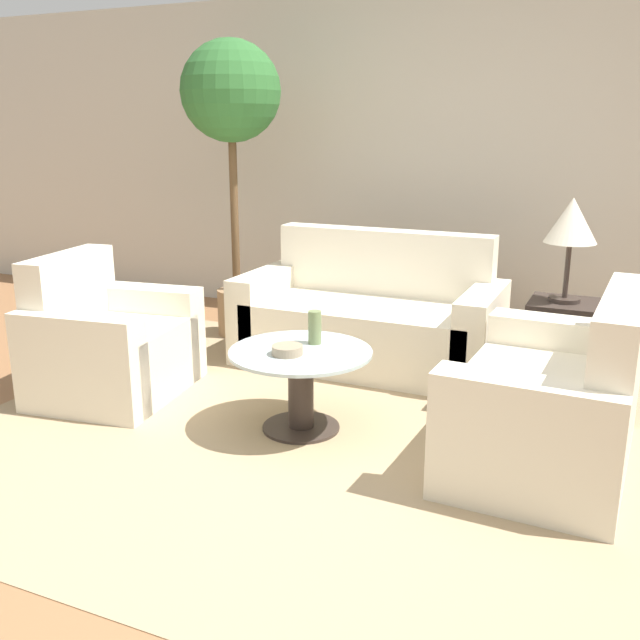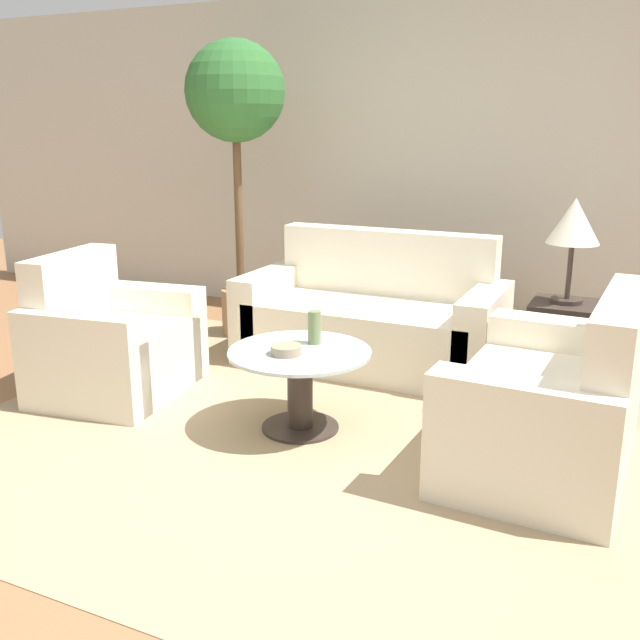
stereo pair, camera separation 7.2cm
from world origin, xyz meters
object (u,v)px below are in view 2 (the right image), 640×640
bowl (286,350)px  sofa_main (374,321)px  loveseat (558,410)px  coffee_table (300,379)px  potted_plant (236,111)px  armchair (109,346)px  table_lamp (574,224)px  vase (314,327)px

bowl → sofa_main: bearing=90.9°
loveseat → coffee_table: 1.31m
potted_plant → bowl: potted_plant is taller
loveseat → bowl: 1.36m
armchair → loveseat: size_ratio=0.80×
sofa_main → table_lamp: (1.25, -0.17, 0.76)m
coffee_table → table_lamp: 1.77m
sofa_main → bowl: 1.33m
loveseat → vase: loveseat is taller
loveseat → coffee_table: (-1.30, -0.14, -0.00)m
potted_plant → bowl: size_ratio=13.50×
coffee_table → armchair: bearing=179.1°
loveseat → table_lamp: 1.20m
potted_plant → armchair: bearing=-93.5°
table_lamp → loveseat: bearing=-83.8°
potted_plant → vase: 2.12m
potted_plant → bowl: bearing=-51.6°
armchair → table_lamp: (2.52, 1.04, 0.76)m
armchair → sofa_main: bearing=-53.9°
table_lamp → bowl: 1.78m
armchair → potted_plant: bearing=-11.2°
potted_plant → vase: (1.25, -1.28, -1.14)m
sofa_main → armchair: bearing=-136.2°
loveseat → vase: size_ratio=7.00×
armchair → coffee_table: armchair is taller
vase → potted_plant: bearing=134.3°
loveseat → table_lamp: table_lamp is taller
loveseat → vase: 1.31m
coffee_table → bowl: size_ratio=4.69×
coffee_table → potted_plant: potted_plant is taller
table_lamp → potted_plant: potted_plant is taller
table_lamp → vase: bearing=-142.2°
potted_plant → vase: potted_plant is taller
armchair → bowl: armchair is taller
table_lamp → potted_plant: (-2.43, 0.36, 0.63)m
loveseat → coffee_table: size_ratio=1.68×
coffee_table → potted_plant: bearing=130.9°
potted_plant → coffee_table: bearing=-49.1°
potted_plant → sofa_main: bearing=-9.3°
armchair → loveseat: bearing=-95.0°
sofa_main → armchair: size_ratio=1.71×
table_lamp → bowl: bearing=-137.1°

